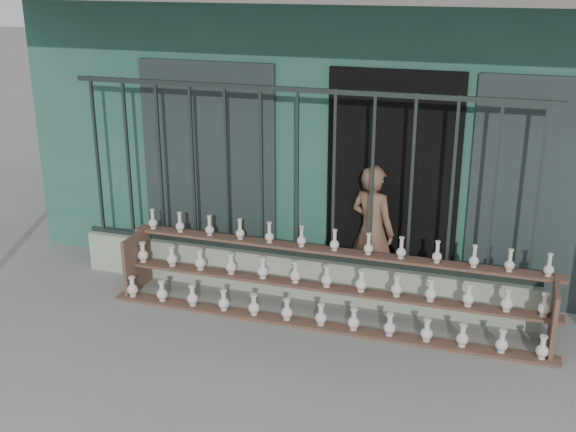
% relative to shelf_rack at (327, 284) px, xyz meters
% --- Properties ---
extents(ground, '(60.00, 60.00, 0.00)m').
position_rel_shelf_rack_xyz_m(ground, '(-0.45, -0.88, -0.36)').
color(ground, slate).
extents(workshop_building, '(7.40, 6.60, 3.21)m').
position_rel_shelf_rack_xyz_m(workshop_building, '(-0.44, 3.35, 1.26)').
color(workshop_building, '#29584B').
rests_on(workshop_building, ground).
extents(parapet_wall, '(5.00, 0.20, 0.45)m').
position_rel_shelf_rack_xyz_m(parapet_wall, '(-0.45, 0.42, -0.14)').
color(parapet_wall, '#9AAA92').
rests_on(parapet_wall, ground).
extents(security_fence, '(5.00, 0.04, 1.80)m').
position_rel_shelf_rack_xyz_m(security_fence, '(-0.45, 0.42, 0.99)').
color(security_fence, '#283330').
rests_on(security_fence, parapet_wall).
extents(shelf_rack, '(4.50, 0.68, 0.85)m').
position_rel_shelf_rack_xyz_m(shelf_rack, '(0.00, 0.00, 0.00)').
color(shelf_rack, brown).
rests_on(shelf_rack, ground).
extents(elderly_woman, '(0.62, 0.53, 1.44)m').
position_rel_shelf_rack_xyz_m(elderly_woman, '(0.30, 0.70, 0.36)').
color(elderly_woman, brown).
rests_on(elderly_woman, ground).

